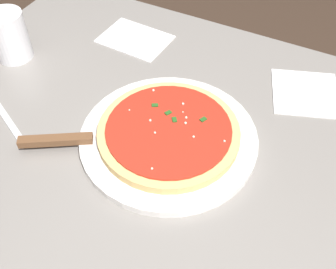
{
  "coord_description": "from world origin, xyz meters",
  "views": [
    {
      "loc": [
        -0.26,
        0.44,
        1.32
      ],
      "look_at": [
        -0.04,
        0.0,
        0.77
      ],
      "focal_mm": 44.26,
      "sensor_mm": 36.0,
      "label": 1
    }
  ],
  "objects_px": {
    "pizza_server": "(79,140)",
    "pizza": "(168,133)",
    "cup_tall_drink": "(10,36)",
    "napkin_folded_right": "(306,93)",
    "serving_plate": "(168,139)",
    "napkin_loose_left": "(135,39)"
  },
  "relations": [
    {
      "from": "napkin_loose_left",
      "to": "serving_plate",
      "type": "bearing_deg",
      "value": 130.92
    },
    {
      "from": "pizza_server",
      "to": "cup_tall_drink",
      "type": "relative_size",
      "value": 1.98
    },
    {
      "from": "pizza_server",
      "to": "serving_plate",
      "type": "bearing_deg",
      "value": -148.47
    },
    {
      "from": "pizza",
      "to": "serving_plate",
      "type": "bearing_deg",
      "value": 93.29
    },
    {
      "from": "serving_plate",
      "to": "napkin_loose_left",
      "type": "xyz_separation_m",
      "value": [
        0.21,
        -0.25,
        -0.01
      ]
    },
    {
      "from": "cup_tall_drink",
      "to": "napkin_folded_right",
      "type": "relative_size",
      "value": 0.78
    },
    {
      "from": "pizza_server",
      "to": "napkin_folded_right",
      "type": "relative_size",
      "value": 1.55
    },
    {
      "from": "cup_tall_drink",
      "to": "napkin_folded_right",
      "type": "xyz_separation_m",
      "value": [
        -0.61,
        -0.17,
        -0.05
      ]
    },
    {
      "from": "cup_tall_drink",
      "to": "napkin_folded_right",
      "type": "bearing_deg",
      "value": -164.03
    },
    {
      "from": "cup_tall_drink",
      "to": "serving_plate",
      "type": "bearing_deg",
      "value": 170.39
    },
    {
      "from": "serving_plate",
      "to": "cup_tall_drink",
      "type": "height_order",
      "value": "cup_tall_drink"
    },
    {
      "from": "serving_plate",
      "to": "pizza",
      "type": "bearing_deg",
      "value": -86.71
    },
    {
      "from": "pizza",
      "to": "napkin_folded_right",
      "type": "bearing_deg",
      "value": -127.78
    },
    {
      "from": "pizza_server",
      "to": "pizza",
      "type": "bearing_deg",
      "value": -148.46
    },
    {
      "from": "serving_plate",
      "to": "cup_tall_drink",
      "type": "distance_m",
      "value": 0.43
    },
    {
      "from": "serving_plate",
      "to": "napkin_folded_right",
      "type": "xyz_separation_m",
      "value": [
        -0.19,
        -0.24,
        -0.01
      ]
    },
    {
      "from": "serving_plate",
      "to": "napkin_folded_right",
      "type": "distance_m",
      "value": 0.31
    },
    {
      "from": "serving_plate",
      "to": "cup_tall_drink",
      "type": "relative_size",
      "value": 3.02
    },
    {
      "from": "pizza",
      "to": "napkin_loose_left",
      "type": "relative_size",
      "value": 1.64
    },
    {
      "from": "pizza",
      "to": "cup_tall_drink",
      "type": "relative_size",
      "value": 2.4
    },
    {
      "from": "napkin_folded_right",
      "to": "napkin_loose_left",
      "type": "xyz_separation_m",
      "value": [
        0.4,
        -0.0,
        0.0
      ]
    },
    {
      "from": "pizza_server",
      "to": "cup_tall_drink",
      "type": "height_order",
      "value": "cup_tall_drink"
    }
  ]
}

